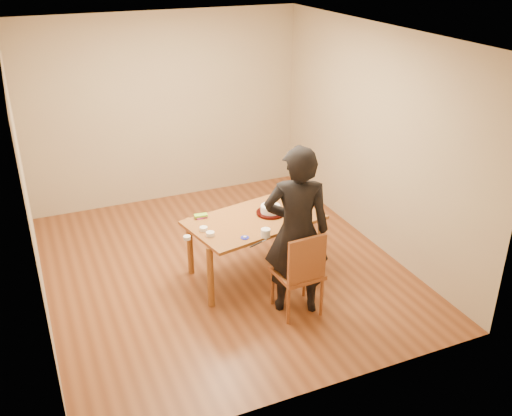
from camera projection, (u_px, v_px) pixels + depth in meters
name	position (u px, v px, depth m)	size (l,w,h in m)	color
room_shell	(209.00, 151.00, 6.53)	(4.00, 4.50, 2.70)	brown
dining_table	(254.00, 220.00, 6.33)	(1.45, 0.86, 0.04)	brown
dining_chair	(297.00, 273.00, 5.86)	(0.44, 0.44, 0.04)	brown
cake_plate	(270.00, 213.00, 6.42)	(0.32, 0.32, 0.02)	#B60D0C
cake	(271.00, 209.00, 6.40)	(0.22, 0.22, 0.07)	white
frosting_dome	(271.00, 205.00, 6.38)	(0.22, 0.22, 0.03)	white
frosting_tub	(266.00, 233.00, 5.92)	(0.10, 0.10, 0.09)	white
frosting_lid	(245.00, 238.00, 5.91)	(0.09, 0.09, 0.01)	#1A1EAD
frosting_dollop	(245.00, 237.00, 5.91)	(0.04, 0.04, 0.02)	white
ramekin_green	(210.00, 234.00, 5.95)	(0.09, 0.09, 0.04)	white
ramekin_yellow	(204.00, 229.00, 6.06)	(0.08, 0.08, 0.04)	white
ramekin_multi	(187.00, 238.00, 5.88)	(0.08, 0.08, 0.04)	white
candy_box_pink	(201.00, 217.00, 6.33)	(0.12, 0.06, 0.02)	#EA37C1
candy_box_green	(201.00, 215.00, 6.33)	(0.15, 0.07, 0.02)	green
spatula	(256.00, 244.00, 5.78)	(0.17, 0.02, 0.01)	black
person	(297.00, 231.00, 5.70)	(0.66, 0.44, 1.82)	black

